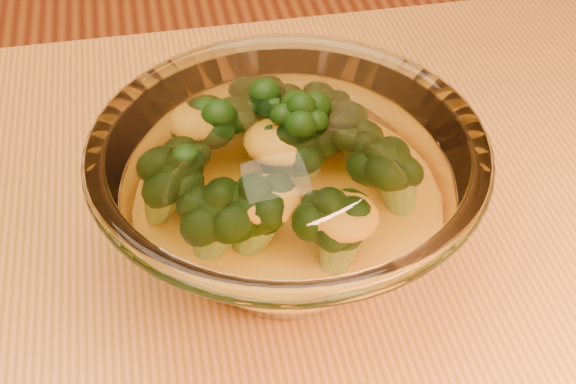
{
  "coord_description": "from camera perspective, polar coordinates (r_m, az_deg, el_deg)",
  "views": [
    {
      "loc": [
        -0.05,
        -0.2,
        1.11
      ],
      "look_at": [
        0.01,
        0.12,
        0.8
      ],
      "focal_mm": 50.0,
      "sensor_mm": 36.0,
      "label": 1
    }
  ],
  "objects": [
    {
      "name": "glass_bowl",
      "position": [
        0.45,
        0.0,
        -0.44
      ],
      "size": [
        0.22,
        0.22,
        0.1
      ],
      "color": "white",
      "rests_on": "table"
    },
    {
      "name": "cheese_sauce",
      "position": [
        0.46,
        0.0,
        -2.28
      ],
      "size": [
        0.13,
        0.13,
        0.04
      ],
      "primitive_type": "ellipsoid",
      "color": "#FFAC15",
      "rests_on": "glass_bowl"
    },
    {
      "name": "broccoli_heap",
      "position": [
        0.45,
        -0.73,
        1.88
      ],
      "size": [
        0.15,
        0.15,
        0.07
      ],
      "color": "black",
      "rests_on": "cheese_sauce"
    }
  ]
}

